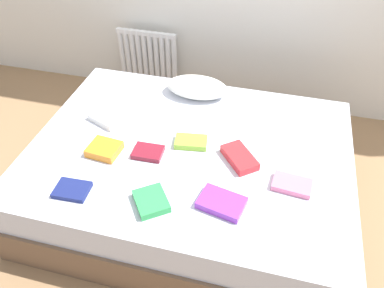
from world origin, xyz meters
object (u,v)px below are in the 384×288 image
(textbook_lime, at_px, (190,142))
(textbook_red, at_px, (239,158))
(textbook_orange, at_px, (104,149))
(radiator, at_px, (148,58))
(textbook_pink, at_px, (292,185))
(textbook_navy, at_px, (72,190))
(bed, at_px, (190,175))
(textbook_white, at_px, (108,117))
(textbook_purple, at_px, (222,203))
(pillow, at_px, (197,87))
(textbook_maroon, at_px, (148,152))
(textbook_green, at_px, (151,201))

(textbook_lime, xyz_separation_m, textbook_red, (0.32, -0.07, 0.01))
(textbook_orange, bearing_deg, radiator, 104.38)
(textbook_pink, xyz_separation_m, textbook_orange, (-1.12, 0.00, 0.01))
(radiator, xyz_separation_m, textbook_navy, (0.18, -1.71, 0.13))
(textbook_pink, bearing_deg, bed, 169.69)
(textbook_white, height_order, textbook_purple, same)
(pillow, relative_size, textbook_orange, 2.42)
(textbook_maroon, bearing_deg, textbook_navy, -129.83)
(bed, bearing_deg, textbook_white, 168.03)
(bed, bearing_deg, textbook_orange, -160.07)
(bed, xyz_separation_m, textbook_lime, (-0.00, 0.02, 0.27))
(pillow, relative_size, textbook_pink, 2.11)
(textbook_lime, height_order, textbook_pink, textbook_lime)
(textbook_maroon, bearing_deg, textbook_green, -69.85)
(bed, relative_size, textbook_green, 10.74)
(textbook_pink, bearing_deg, textbook_purple, -141.74)
(bed, height_order, textbook_green, textbook_green)
(textbook_pink, bearing_deg, textbook_navy, -158.33)
(textbook_maroon, bearing_deg, textbook_red, 6.79)
(bed, distance_m, textbook_white, 0.67)
(pillow, relative_size, textbook_purple, 1.87)
(textbook_white, height_order, textbook_pink, textbook_white)
(textbook_maroon, bearing_deg, textbook_lime, 32.17)
(textbook_orange, bearing_deg, textbook_red, 14.66)
(bed, relative_size, textbook_lime, 10.12)
(pillow, height_order, textbook_white, pillow)
(textbook_red, distance_m, textbook_pink, 0.34)
(textbook_green, relative_size, textbook_pink, 0.89)
(textbook_pink, xyz_separation_m, textbook_navy, (-1.16, -0.33, -0.00))
(radiator, bearing_deg, textbook_lime, -59.01)
(bed, height_order, radiator, radiator)
(textbook_red, relative_size, textbook_purple, 1.01)
(radiator, height_order, textbook_maroon, radiator)
(radiator, relative_size, textbook_orange, 2.97)
(bed, relative_size, textbook_maroon, 11.29)
(radiator, distance_m, textbook_green, 1.80)
(radiator, xyz_separation_m, textbook_green, (0.63, -1.69, 0.14))
(textbook_green, bearing_deg, textbook_navy, -122.75)
(textbook_maroon, bearing_deg, bed, 27.29)
(textbook_green, distance_m, textbook_pink, 0.77)
(textbook_red, height_order, textbook_orange, textbook_orange)
(textbook_pink, bearing_deg, textbook_lime, 167.73)
(bed, xyz_separation_m, textbook_maroon, (-0.23, -0.13, 0.27))
(bed, xyz_separation_m, radiator, (-0.71, 1.20, 0.13))
(textbook_orange, bearing_deg, bed, 25.23)
(textbook_maroon, xyz_separation_m, textbook_pink, (0.86, -0.05, 0.00))
(textbook_maroon, height_order, textbook_pink, textbook_pink)
(textbook_orange, bearing_deg, textbook_white, 115.65)
(textbook_red, bearing_deg, textbook_navy, -100.14)
(textbook_navy, bearing_deg, textbook_white, 93.80)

